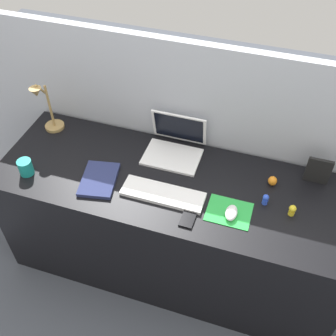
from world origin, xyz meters
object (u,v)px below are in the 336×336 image
at_px(picture_frame, 318,171).
at_px(coffee_mug, 26,167).
at_px(mouse, 231,213).
at_px(notebook_pad, 99,179).
at_px(laptop, 175,144).
at_px(toy_figurine_orange, 273,181).
at_px(toy_figurine_blue, 266,199).
at_px(cell_phone, 189,217).
at_px(desk_lamp, 46,110).
at_px(toy_figurine_yellow, 292,210).
at_px(keyboard, 163,194).

relative_size(picture_frame, coffee_mug, 1.77).
bearing_deg(mouse, notebook_pad, 178.80).
distance_m(laptop, notebook_pad, 0.45).
distance_m(picture_frame, toy_figurine_orange, 0.23).
bearing_deg(toy_figurine_blue, toy_figurine_orange, 83.23).
bearing_deg(toy_figurine_orange, cell_phone, -135.57).
distance_m(desk_lamp, coffee_mug, 0.36).
bearing_deg(toy_figurine_blue, desk_lamp, 172.47).
distance_m(laptop, picture_frame, 0.74).
distance_m(cell_phone, notebook_pad, 0.51).
bearing_deg(cell_phone, mouse, 22.55).
xyz_separation_m(notebook_pad, coffee_mug, (-0.38, -0.06, 0.03)).
xyz_separation_m(mouse, picture_frame, (0.36, 0.35, 0.05)).
bearing_deg(desk_lamp, mouse, -14.67).
relative_size(mouse, toy_figurine_yellow, 1.66).
distance_m(notebook_pad, toy_figurine_blue, 0.83).
height_order(mouse, coffee_mug, coffee_mug).
xyz_separation_m(coffee_mug, toy_figurine_orange, (1.22, 0.31, -0.02)).
height_order(laptop, picture_frame, laptop).
xyz_separation_m(laptop, coffee_mug, (-0.68, -0.40, -0.01)).
relative_size(laptop, picture_frame, 2.00).
xyz_separation_m(notebook_pad, picture_frame, (1.04, 0.33, 0.06)).
bearing_deg(notebook_pad, coffee_mug, 178.79).
xyz_separation_m(laptop, toy_figurine_yellow, (0.65, -0.25, -0.02)).
bearing_deg(toy_figurine_orange, toy_figurine_yellow, -55.91).
bearing_deg(desk_lamp, toy_figurine_yellow, -8.04).
bearing_deg(notebook_pad, toy_figurine_blue, -3.28).
bearing_deg(keyboard, cell_phone, -30.55).
height_order(keyboard, toy_figurine_orange, toy_figurine_orange).
bearing_deg(notebook_pad, mouse, -12.18).
bearing_deg(mouse, toy_figurine_yellow, 19.73).
xyz_separation_m(cell_phone, picture_frame, (0.54, 0.42, 0.07)).
distance_m(keyboard, mouse, 0.34).
bearing_deg(desk_lamp, cell_phone, -21.40).
bearing_deg(cell_phone, toy_figurine_orange, 45.72).
xyz_separation_m(picture_frame, toy_figurine_orange, (-0.20, -0.09, -0.05)).
xyz_separation_m(keyboard, coffee_mug, (-0.72, -0.07, 0.03)).
bearing_deg(toy_figurine_blue, notebook_pad, -172.31).
xyz_separation_m(cell_phone, toy_figurine_blue, (0.32, 0.20, 0.03)).
distance_m(mouse, picture_frame, 0.50).
distance_m(coffee_mug, toy_figurine_yellow, 1.34).
height_order(laptop, coffee_mug, laptop).
distance_m(mouse, toy_figurine_blue, 0.19).
bearing_deg(toy_figurine_yellow, notebook_pad, -175.09).
bearing_deg(desk_lamp, keyboard, -19.35).
distance_m(laptop, coffee_mug, 0.79).
height_order(picture_frame, toy_figurine_orange, picture_frame).
height_order(laptop, toy_figurine_blue, laptop).
distance_m(keyboard, desk_lamp, 0.83).
height_order(cell_phone, desk_lamp, desk_lamp).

